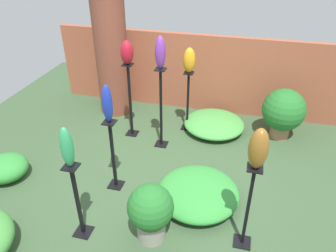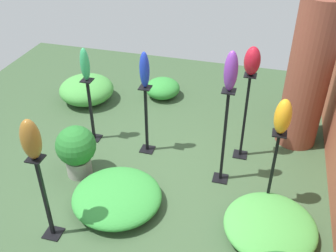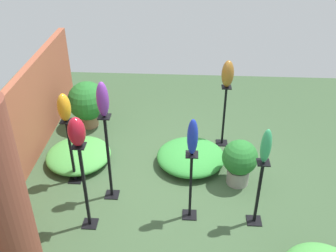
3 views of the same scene
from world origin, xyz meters
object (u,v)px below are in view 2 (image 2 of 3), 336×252
(potted_plant_front_right, at_px, (76,149))
(pedestal_violet, at_px, (224,141))
(art_vase_violet, at_px, (231,71))
(art_vase_cobalt, at_px, (144,70))
(pedestal_ruby, at_px, (244,121))
(art_vase_amber, at_px, (283,117))
(pedestal_bronze, at_px, (46,202))
(art_vase_bronze, at_px, (31,139))
(pedestal_jade, at_px, (91,113))
(brick_pillar, at_px, (308,75))
(pedestal_amber, at_px, (272,174))
(art_vase_ruby, at_px, (252,61))
(pedestal_cobalt, at_px, (146,123))
(art_vase_jade, at_px, (85,64))

(potted_plant_front_right, bearing_deg, pedestal_violet, 102.08)
(pedestal_violet, bearing_deg, art_vase_violet, 116.57)
(pedestal_violet, distance_m, art_vase_cobalt, 1.39)
(pedestal_ruby, relative_size, art_vase_amber, 3.07)
(pedestal_ruby, bearing_deg, pedestal_bronze, -42.83)
(art_vase_bronze, height_order, art_vase_amber, art_vase_bronze)
(pedestal_ruby, height_order, art_vase_cobalt, art_vase_cobalt)
(pedestal_jade, height_order, art_vase_violet, art_vase_violet)
(pedestal_bronze, bearing_deg, pedestal_ruby, 137.17)
(brick_pillar, distance_m, art_vase_cobalt, 2.29)
(pedestal_amber, distance_m, art_vase_ruby, 1.42)
(brick_pillar, relative_size, potted_plant_front_right, 2.96)
(pedestal_jade, xyz_separation_m, pedestal_amber, (0.72, 2.67, 0.03))
(pedestal_jade, distance_m, pedestal_bronze, 1.90)
(pedestal_cobalt, bearing_deg, art_vase_violet, 73.04)
(pedestal_jade, distance_m, pedestal_ruby, 2.25)
(art_vase_cobalt, relative_size, art_vase_ruby, 1.33)
(pedestal_violet, bearing_deg, art_vase_ruby, 161.77)
(brick_pillar, relative_size, pedestal_ruby, 1.69)
(potted_plant_front_right, bearing_deg, art_vase_bronze, 9.43)
(pedestal_ruby, xyz_separation_m, art_vase_bronze, (2.05, -1.90, 0.75))
(pedestal_ruby, bearing_deg, pedestal_violet, -18.23)
(art_vase_jade, bearing_deg, pedestal_jade, 0.00)
(art_vase_jade, xyz_separation_m, art_vase_violet, (0.41, 2.04, 0.35))
(pedestal_violet, bearing_deg, brick_pillar, 141.59)
(pedestal_bronze, height_order, art_vase_amber, art_vase_amber)
(pedestal_jade, bearing_deg, art_vase_ruby, 94.69)
(brick_pillar, distance_m, pedestal_amber, 1.67)
(pedestal_violet, distance_m, potted_plant_front_right, 1.94)
(pedestal_cobalt, bearing_deg, art_vase_cobalt, -90.00)
(art_vase_jade, height_order, art_vase_amber, art_vase_amber)
(brick_pillar, height_order, art_vase_ruby, brick_pillar)
(brick_pillar, xyz_separation_m, potted_plant_front_right, (1.61, -2.84, -0.68))
(art_vase_violet, bearing_deg, pedestal_bronze, -49.50)
(brick_pillar, height_order, art_vase_amber, brick_pillar)
(art_vase_jade, bearing_deg, art_vase_cobalt, 86.12)
(pedestal_amber, xyz_separation_m, art_vase_ruby, (-0.90, -0.43, 1.00))
(pedestal_jade, distance_m, pedestal_violet, 2.09)
(pedestal_bronze, bearing_deg, art_vase_ruby, 137.17)
(pedestal_cobalt, height_order, pedestal_jade, pedestal_cobalt)
(pedestal_amber, distance_m, art_vase_bronze, 2.74)
(pedestal_amber, distance_m, art_vase_violet, 1.32)
(brick_pillar, distance_m, art_vase_violet, 1.62)
(pedestal_cobalt, xyz_separation_m, pedestal_ruby, (-0.24, 1.35, 0.12))
(brick_pillar, relative_size, art_vase_ruby, 5.73)
(brick_pillar, relative_size, pedestal_cobalt, 2.08)
(pedestal_bronze, distance_m, art_vase_violet, 2.50)
(art_vase_violet, relative_size, potted_plant_front_right, 0.66)
(art_vase_cobalt, relative_size, art_vase_jade, 1.06)
(art_vase_cobalt, xyz_separation_m, art_vase_violet, (0.35, 1.15, 0.30))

